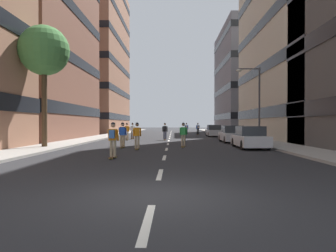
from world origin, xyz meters
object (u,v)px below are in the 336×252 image
(parked_car_mid, at_px, (214,131))
(skater_8, at_px, (127,131))
(skater_5, at_px, (137,135))
(skater_3, at_px, (198,128))
(skater_7, at_px, (113,138))
(skater_1, at_px, (186,128))
(parked_car_far, at_px, (232,135))
(streetlamp_right, at_px, (255,96))
(parked_car_near, at_px, (250,138))
(skater_0, at_px, (133,130))
(street_tree_near, at_px, (44,51))
(skater_4, at_px, (123,134))
(skater_2, at_px, (183,133))
(skater_9, at_px, (165,130))
(skater_6, at_px, (122,133))

(parked_car_mid, height_order, skater_8, skater_8)
(parked_car_mid, bearing_deg, skater_5, -111.08)
(skater_3, relative_size, skater_7, 1.00)
(skater_1, bearing_deg, parked_car_far, -80.35)
(parked_car_far, bearing_deg, skater_8, 161.28)
(streetlamp_right, bearing_deg, skater_3, 100.93)
(parked_car_near, xyz_separation_m, parked_car_mid, (0.00, 18.67, 0.00))
(skater_1, bearing_deg, skater_0, -115.62)
(parked_car_far, xyz_separation_m, street_tree_near, (-14.06, -7.02, 5.91))
(skater_4, bearing_deg, skater_3, 73.61)
(parked_car_near, height_order, skater_2, skater_2)
(skater_0, bearing_deg, street_tree_near, -108.79)
(streetlamp_right, distance_m, skater_7, 16.34)
(skater_8, bearing_deg, skater_1, 66.89)
(skater_5, xyz_separation_m, skater_9, (1.52, 11.09, 0.03))
(streetlamp_right, xyz_separation_m, skater_4, (-10.77, -5.94, -3.15))
(skater_0, distance_m, skater_5, 13.58)
(parked_car_mid, xyz_separation_m, streetlamp_right, (1.97, -12.60, 3.44))
(skater_3, relative_size, skater_8, 1.00)
(skater_4, relative_size, skater_9, 1.00)
(parked_car_near, height_order, street_tree_near, street_tree_near)
(parked_car_mid, xyz_separation_m, skater_8, (-10.00, -8.70, 0.29))
(streetlamp_right, bearing_deg, skater_1, 104.88)
(street_tree_near, xyz_separation_m, skater_2, (9.51, 1.33, -5.62))
(parked_car_near, xyz_separation_m, skater_3, (-1.61, 24.60, 0.32))
(skater_2, bearing_deg, streetlamp_right, 38.53)
(skater_4, height_order, skater_8, same)
(parked_car_far, bearing_deg, skater_2, -128.62)
(skater_3, bearing_deg, street_tree_near, -116.43)
(parked_car_far, distance_m, street_tree_near, 16.79)
(parked_car_far, height_order, skater_7, skater_7)
(skater_6, xyz_separation_m, skater_7, (0.95, -8.41, 0.03))
(streetlamp_right, xyz_separation_m, skater_9, (-8.10, 3.86, -3.12))
(street_tree_near, xyz_separation_m, skater_7, (5.85, -5.87, -5.59))
(parked_car_near, bearing_deg, skater_0, 128.44)
(skater_3, bearing_deg, parked_car_mid, -74.83)
(skater_8, bearing_deg, street_tree_near, -111.30)
(skater_7, xyz_separation_m, skater_9, (2.08, 16.26, 0.00))
(streetlamp_right, xyz_separation_m, skater_6, (-11.13, -3.99, -3.15))
(parked_car_mid, xyz_separation_m, skater_0, (-9.74, -6.41, 0.29))
(skater_3, bearing_deg, skater_7, -102.06)
(skater_4, relative_size, skater_8, 1.00)
(parked_car_mid, relative_size, parked_car_far, 1.00)
(streetlamp_right, bearing_deg, skater_6, -160.30)
(skater_0, xyz_separation_m, skater_2, (5.18, -11.38, 0.00))
(skater_3, relative_size, skater_6, 1.00)
(skater_3, xyz_separation_m, skater_7, (-6.61, -30.92, 0.00))
(parked_car_mid, distance_m, skater_3, 6.15)
(parked_car_mid, distance_m, parked_car_far, 12.09)
(skater_5, distance_m, skater_9, 11.20)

